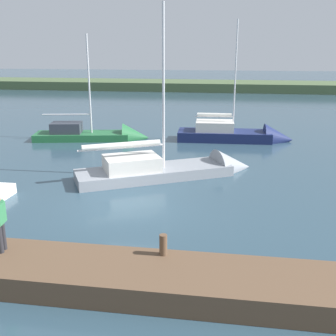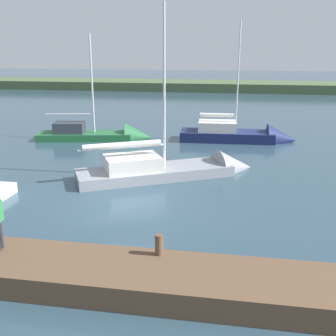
# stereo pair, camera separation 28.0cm
# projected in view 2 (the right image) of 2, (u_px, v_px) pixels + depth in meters

# --- Properties ---
(ground_plane) EXTENTS (200.00, 200.00, 0.00)m
(ground_plane) POSITION_uv_depth(u_px,v_px,m) (128.00, 206.00, 15.87)
(ground_plane) COLOR #2D4756
(far_shoreline) EXTENTS (180.00, 8.00, 2.40)m
(far_shoreline) POSITION_uv_depth(u_px,v_px,m) (210.00, 90.00, 59.27)
(far_shoreline) COLOR #4C603D
(far_shoreline) RESTS_ON ground_plane
(dock_pier) EXTENTS (21.36, 2.05, 0.64)m
(dock_pier) POSITION_uv_depth(u_px,v_px,m) (73.00, 272.00, 10.55)
(dock_pier) COLOR brown
(dock_pier) RESTS_ON ground_plane
(mooring_post_near) EXTENTS (0.21, 0.21, 0.57)m
(mooring_post_near) POSITION_uv_depth(u_px,v_px,m) (159.00, 245.00, 10.71)
(mooring_post_near) COLOR brown
(mooring_post_near) RESTS_ON dock_pier
(sailboat_far_right) EXTENTS (7.58, 2.39, 8.49)m
(sailboat_far_right) POSITION_uv_depth(u_px,v_px,m) (244.00, 137.00, 26.75)
(sailboat_far_right) COLOR navy
(sailboat_far_right) RESTS_ON ground_plane
(sailboat_behind_pier) EXTENTS (8.70, 5.88, 8.78)m
(sailboat_behind_pier) POSITION_uv_depth(u_px,v_px,m) (179.00, 171.00, 19.62)
(sailboat_behind_pier) COLOR gray
(sailboat_behind_pier) RESTS_ON ground_plane
(sailboat_near_dock) EXTENTS (7.78, 3.32, 7.65)m
(sailboat_near_dock) POSITION_uv_depth(u_px,v_px,m) (103.00, 136.00, 27.37)
(sailboat_near_dock) COLOR #236638
(sailboat_near_dock) RESTS_ON ground_plane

